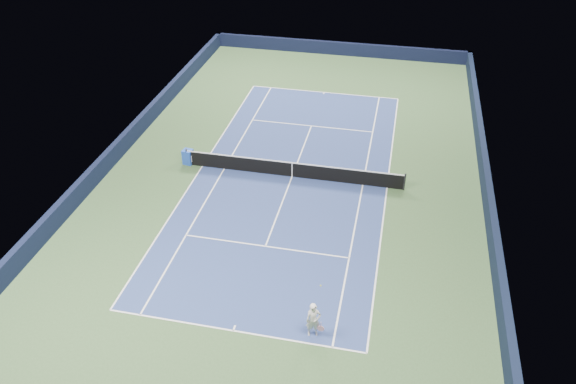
# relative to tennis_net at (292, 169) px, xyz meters

# --- Properties ---
(ground) EXTENTS (40.00, 40.00, 0.00)m
(ground) POSITION_rel_tennis_net_xyz_m (0.00, 0.00, -0.50)
(ground) COLOR #334F2B
(ground) RESTS_ON ground
(wall_far) EXTENTS (22.00, 0.35, 1.10)m
(wall_far) POSITION_rel_tennis_net_xyz_m (0.00, 19.82, 0.05)
(wall_far) COLOR black
(wall_far) RESTS_ON ground
(wall_right) EXTENTS (0.35, 40.00, 1.10)m
(wall_right) POSITION_rel_tennis_net_xyz_m (10.82, 0.00, 0.05)
(wall_right) COLOR black
(wall_right) RESTS_ON ground
(wall_left) EXTENTS (0.35, 40.00, 1.10)m
(wall_left) POSITION_rel_tennis_net_xyz_m (-10.82, 0.00, 0.05)
(wall_left) COLOR #101732
(wall_left) RESTS_ON ground
(court_surface) EXTENTS (10.97, 23.77, 0.01)m
(court_surface) POSITION_rel_tennis_net_xyz_m (0.00, 0.00, -0.50)
(court_surface) COLOR navy
(court_surface) RESTS_ON ground
(baseline_far) EXTENTS (10.97, 0.08, 0.00)m
(baseline_far) POSITION_rel_tennis_net_xyz_m (0.00, 11.88, -0.50)
(baseline_far) COLOR white
(baseline_far) RESTS_ON ground
(baseline_near) EXTENTS (10.97, 0.08, 0.00)m
(baseline_near) POSITION_rel_tennis_net_xyz_m (0.00, -11.88, -0.50)
(baseline_near) COLOR white
(baseline_near) RESTS_ON ground
(sideline_doubles_right) EXTENTS (0.08, 23.77, 0.00)m
(sideline_doubles_right) POSITION_rel_tennis_net_xyz_m (5.49, 0.00, -0.50)
(sideline_doubles_right) COLOR white
(sideline_doubles_right) RESTS_ON ground
(sideline_doubles_left) EXTENTS (0.08, 23.77, 0.00)m
(sideline_doubles_left) POSITION_rel_tennis_net_xyz_m (-5.49, 0.00, -0.50)
(sideline_doubles_left) COLOR white
(sideline_doubles_left) RESTS_ON ground
(sideline_singles_right) EXTENTS (0.08, 23.77, 0.00)m
(sideline_singles_right) POSITION_rel_tennis_net_xyz_m (4.12, 0.00, -0.50)
(sideline_singles_right) COLOR white
(sideline_singles_right) RESTS_ON ground
(sideline_singles_left) EXTENTS (0.08, 23.77, 0.00)m
(sideline_singles_left) POSITION_rel_tennis_net_xyz_m (-4.12, 0.00, -0.50)
(sideline_singles_left) COLOR white
(sideline_singles_left) RESTS_ON ground
(service_line_far) EXTENTS (8.23, 0.08, 0.00)m
(service_line_far) POSITION_rel_tennis_net_xyz_m (0.00, 6.40, -0.50)
(service_line_far) COLOR white
(service_line_far) RESTS_ON ground
(service_line_near) EXTENTS (8.23, 0.08, 0.00)m
(service_line_near) POSITION_rel_tennis_net_xyz_m (0.00, -6.40, -0.50)
(service_line_near) COLOR white
(service_line_near) RESTS_ON ground
(center_service_line) EXTENTS (0.08, 12.80, 0.00)m
(center_service_line) POSITION_rel_tennis_net_xyz_m (0.00, 0.00, -0.50)
(center_service_line) COLOR white
(center_service_line) RESTS_ON ground
(center_mark_far) EXTENTS (0.08, 0.30, 0.00)m
(center_mark_far) POSITION_rel_tennis_net_xyz_m (0.00, 11.73, -0.50)
(center_mark_far) COLOR white
(center_mark_far) RESTS_ON ground
(center_mark_near) EXTENTS (0.08, 0.30, 0.00)m
(center_mark_near) POSITION_rel_tennis_net_xyz_m (0.00, -11.73, -0.50)
(center_mark_near) COLOR white
(center_mark_near) RESTS_ON ground
(tennis_net) EXTENTS (12.90, 0.10, 1.07)m
(tennis_net) POSITION_rel_tennis_net_xyz_m (0.00, 0.00, 0.00)
(tennis_net) COLOR black
(tennis_net) RESTS_ON ground
(sponsor_cube) EXTENTS (0.63, 0.59, 0.92)m
(sponsor_cube) POSITION_rel_tennis_net_xyz_m (-6.40, 0.14, -0.04)
(sponsor_cube) COLOR blue
(sponsor_cube) RESTS_ON ground
(tennis_player) EXTENTS (0.81, 1.31, 1.82)m
(tennis_player) POSITION_rel_tennis_net_xyz_m (3.24, -11.36, 0.32)
(tennis_player) COLOR silver
(tennis_player) RESTS_ON ground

